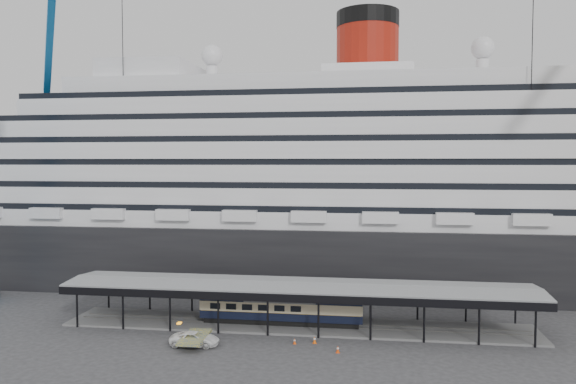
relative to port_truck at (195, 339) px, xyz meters
name	(u,v)px	position (x,y,z in m)	size (l,w,h in m)	color
ground	(292,339)	(10.01, 3.69, -0.73)	(200.00, 200.00, 0.00)	#313133
cruise_ship	(318,170)	(10.06, 35.69, 17.62)	(130.00, 30.00, 43.90)	black
platform_canopy	(297,307)	(10.01, 8.69, 1.63)	(56.00, 9.18, 5.30)	slate
port_truck	(195,339)	(0.00, 0.00, 0.00)	(2.43, 5.27, 1.46)	white
pullman_carriage	(281,306)	(8.01, 8.69, 1.63)	(19.57, 2.74, 19.20)	black
traffic_cone_left	(295,341)	(10.54, 2.08, -0.40)	(0.36, 0.36, 0.66)	#EB500D
traffic_cone_mid	(338,349)	(15.32, -0.08, -0.35)	(0.43, 0.43, 0.78)	#EA470D
traffic_cone_right	(315,340)	(12.66, 2.60, -0.33)	(0.49, 0.49, 0.81)	#ED5D0D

